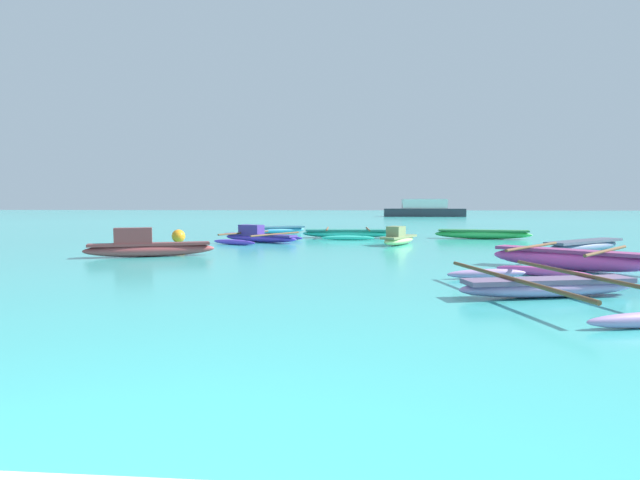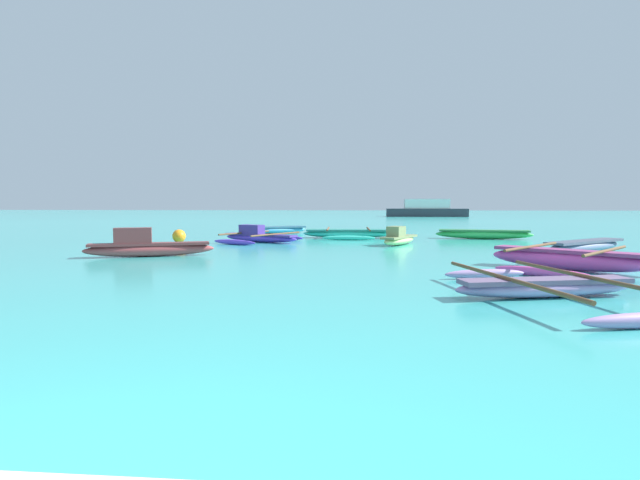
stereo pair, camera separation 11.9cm
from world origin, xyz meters
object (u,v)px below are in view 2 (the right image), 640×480
moored_boat_0 (567,259)px  moored_boat_8 (259,236)px  distant_ferry (427,209)px  moored_boat_4 (545,287)px  moored_boat_6 (147,246)px  moored_boat_1 (399,238)px  mooring_buoy_1 (179,236)px  moored_boat_3 (484,234)px  moored_boat_5 (348,233)px  moored_boat_7 (585,246)px  moored_boat_2 (276,230)px

moored_boat_0 → moored_boat_8: bearing=178.6°
moored_boat_0 → moored_boat_8: moored_boat_8 is taller
moored_boat_8 → distant_ferry: distant_ferry is taller
moored_boat_0 → moored_boat_8: size_ratio=0.99×
moored_boat_4 → distant_ferry: bearing=71.4°
moored_boat_6 → moored_boat_8: bearing=48.6°
moored_boat_1 → mooring_buoy_1: moored_boat_1 is taller
moored_boat_3 → moored_boat_5: bearing=-172.0°
moored_boat_1 → moored_boat_3: moored_boat_1 is taller
moored_boat_4 → moored_boat_7: (4.02, 7.96, 0.05)m
moored_boat_7 → moored_boat_8: (-11.27, 3.51, 0.00)m
moored_boat_5 → moored_boat_8: 4.51m
moored_boat_2 → moored_boat_7: moored_boat_7 is taller
moored_boat_1 → moored_boat_4: 10.64m
moored_boat_3 → moored_boat_8: moored_boat_8 is taller
moored_boat_6 → distant_ferry: (14.07, 47.87, 0.57)m
moored_boat_4 → moored_boat_8: size_ratio=1.21×
moored_boat_1 → mooring_buoy_1: size_ratio=4.71×
mooring_buoy_1 → distant_ferry: 45.20m
moored_boat_3 → moored_boat_1: bearing=-128.3°
distant_ferry → moored_boat_7: bearing=-90.9°
moored_boat_0 → moored_boat_2: bearing=164.2°
moored_boat_1 → moored_boat_6: moored_boat_6 is taller
moored_boat_0 → mooring_buoy_1: 14.15m
moored_boat_5 → moored_boat_7: moored_boat_5 is taller
moored_boat_4 → moored_boat_5: (-3.70, 14.25, 0.04)m
moored_boat_0 → distant_ferry: (2.95, 49.87, 0.62)m
moored_boat_3 → mooring_buoy_1: bearing=-156.0°
moored_boat_0 → moored_boat_6: moored_boat_6 is taller
moored_boat_3 → mooring_buoy_1: size_ratio=7.90×
moored_boat_3 → moored_boat_7: bearing=-64.1°
moored_boat_2 → moored_boat_4: bearing=-98.0°
moored_boat_0 → moored_boat_1: (-3.43, 6.90, 0.00)m
moored_boat_4 → moored_boat_7: bearing=49.6°
moored_boat_2 → mooring_buoy_1: size_ratio=6.29×
moored_boat_5 → moored_boat_7: (7.73, -6.29, 0.01)m
moored_boat_7 → moored_boat_1: bearing=116.1°
moored_boat_0 → moored_boat_4: moored_boat_0 is taller
mooring_buoy_1 → moored_boat_5: bearing=26.8°
moored_boat_4 → moored_boat_5: 14.72m
moored_boat_2 → mooring_buoy_1: mooring_buoy_1 is taller
moored_boat_4 → moored_boat_5: bearing=91.0°
moored_boat_1 → mooring_buoy_1: (-8.71, 0.37, 0.01)m
moored_boat_2 → moored_boat_5: size_ratio=0.80×
moored_boat_2 → distant_ferry: size_ratio=0.34×
moored_boat_1 → moored_boat_7: size_ratio=0.71×
moored_boat_0 → moored_boat_7: size_ratio=1.09×
moored_boat_1 → moored_boat_8: bearing=107.1°
mooring_buoy_1 → moored_boat_7: bearing=-11.4°
moored_boat_7 → moored_boat_3: bearing=66.1°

